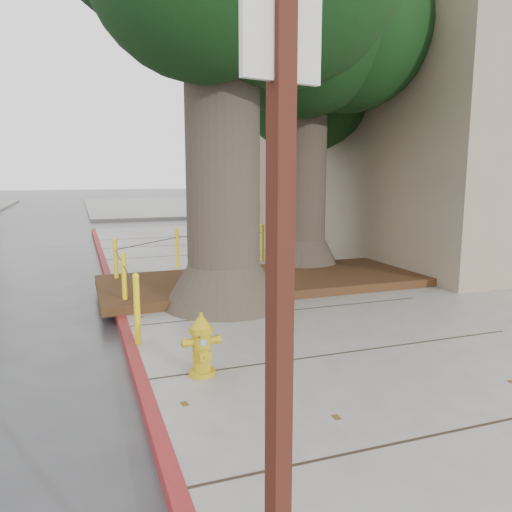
{
  "coord_description": "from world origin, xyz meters",
  "views": [
    {
      "loc": [
        -2.55,
        -5.19,
        2.36
      ],
      "look_at": [
        -0.02,
        1.89,
        1.1
      ],
      "focal_mm": 35.0,
      "sensor_mm": 36.0,
      "label": 1
    }
  ],
  "objects_px": {
    "signpost": "(279,350)",
    "car_silver": "(232,206)",
    "car_red": "(341,205)",
    "fire_hydrant": "(202,345)"
  },
  "relations": [
    {
      "from": "car_silver",
      "to": "car_red",
      "type": "xyz_separation_m",
      "value": [
        6.08,
        -0.55,
        -0.05
      ]
    },
    {
      "from": "fire_hydrant",
      "to": "car_red",
      "type": "bearing_deg",
      "value": 58.08
    },
    {
      "from": "fire_hydrant",
      "to": "car_silver",
      "type": "bearing_deg",
      "value": 73.31
    },
    {
      "from": "car_silver",
      "to": "car_red",
      "type": "bearing_deg",
      "value": -87.73
    },
    {
      "from": "fire_hydrant",
      "to": "car_red",
      "type": "distance_m",
      "value": 22.66
    },
    {
      "from": "fire_hydrant",
      "to": "signpost",
      "type": "relative_size",
      "value": 0.25
    },
    {
      "from": "fire_hydrant",
      "to": "car_silver",
      "type": "distance_m",
      "value": 20.52
    },
    {
      "from": "fire_hydrant",
      "to": "car_silver",
      "type": "height_order",
      "value": "car_silver"
    },
    {
      "from": "signpost",
      "to": "car_silver",
      "type": "relative_size",
      "value": 0.74
    },
    {
      "from": "car_silver",
      "to": "car_red",
      "type": "height_order",
      "value": "car_silver"
    }
  ]
}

